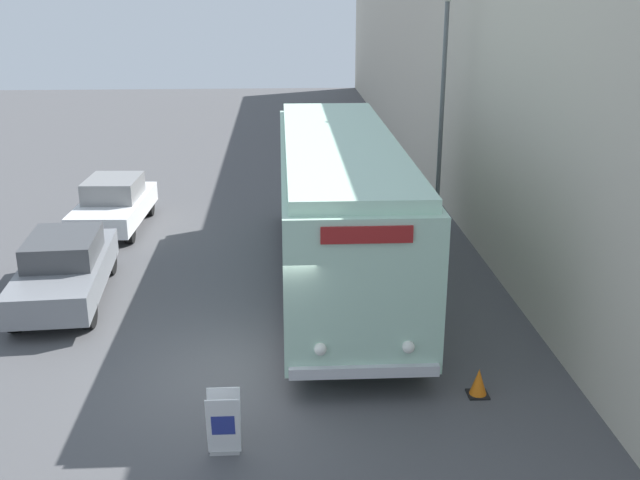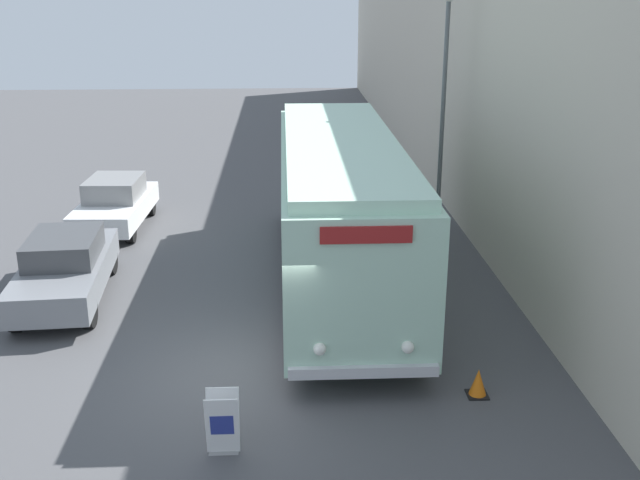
{
  "view_description": "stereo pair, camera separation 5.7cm",
  "coord_description": "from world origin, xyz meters",
  "px_view_note": "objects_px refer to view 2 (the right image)",
  "views": [
    {
      "loc": [
        0.71,
        -12.2,
        6.76
      ],
      "look_at": [
        1.45,
        1.71,
        2.0
      ],
      "focal_mm": 42.0,
      "sensor_mm": 36.0,
      "label": 1
    },
    {
      "loc": [
        0.76,
        -12.2,
        6.76
      ],
      "look_at": [
        1.45,
        1.71,
        2.0
      ],
      "focal_mm": 42.0,
      "sensor_mm": 36.0,
      "label": 2
    }
  ],
  "objects_px": {
    "streetlamp": "(445,80)",
    "parked_car_near": "(65,268)",
    "vintage_bus": "(340,204)",
    "traffic_cone": "(478,383)",
    "sign_board": "(223,424)",
    "parked_car_mid": "(115,203)"
  },
  "relations": [
    {
      "from": "vintage_bus",
      "to": "traffic_cone",
      "type": "xyz_separation_m",
      "value": [
        2.01,
        -5.34,
        -1.7
      ]
    },
    {
      "from": "sign_board",
      "to": "parked_car_mid",
      "type": "distance_m",
      "value": 11.99
    },
    {
      "from": "vintage_bus",
      "to": "traffic_cone",
      "type": "relative_size",
      "value": 21.7
    },
    {
      "from": "parked_car_mid",
      "to": "parked_car_near",
      "type": "bearing_deg",
      "value": -87.57
    },
    {
      "from": "sign_board",
      "to": "parked_car_near",
      "type": "relative_size",
      "value": 0.22
    },
    {
      "from": "vintage_bus",
      "to": "parked_car_mid",
      "type": "xyz_separation_m",
      "value": [
        -6.2,
        4.54,
        -1.21
      ]
    },
    {
      "from": "sign_board",
      "to": "streetlamp",
      "type": "bearing_deg",
      "value": 62.94
    },
    {
      "from": "streetlamp",
      "to": "traffic_cone",
      "type": "distance_m",
      "value": 9.99
    },
    {
      "from": "parked_car_mid",
      "to": "vintage_bus",
      "type": "bearing_deg",
      "value": -33.66
    },
    {
      "from": "vintage_bus",
      "to": "parked_car_near",
      "type": "bearing_deg",
      "value": -173.34
    },
    {
      "from": "sign_board",
      "to": "traffic_cone",
      "type": "height_order",
      "value": "sign_board"
    },
    {
      "from": "vintage_bus",
      "to": "parked_car_mid",
      "type": "distance_m",
      "value": 7.78
    },
    {
      "from": "sign_board",
      "to": "parked_car_mid",
      "type": "bearing_deg",
      "value": 109.14
    },
    {
      "from": "parked_car_mid",
      "to": "streetlamp",
      "type": "bearing_deg",
      "value": -2.54
    },
    {
      "from": "parked_car_near",
      "to": "streetlamp",
      "type": "bearing_deg",
      "value": 21.54
    },
    {
      "from": "streetlamp",
      "to": "parked_car_near",
      "type": "xyz_separation_m",
      "value": [
        -9.31,
        -4.44,
        -3.56
      ]
    },
    {
      "from": "vintage_bus",
      "to": "parked_car_mid",
      "type": "height_order",
      "value": "vintage_bus"
    },
    {
      "from": "vintage_bus",
      "to": "parked_car_near",
      "type": "relative_size",
      "value": 2.39
    },
    {
      "from": "sign_board",
      "to": "streetlamp",
      "type": "xyz_separation_m",
      "value": [
        5.36,
        10.5,
        3.82
      ]
    },
    {
      "from": "vintage_bus",
      "to": "traffic_cone",
      "type": "bearing_deg",
      "value": -69.4
    },
    {
      "from": "vintage_bus",
      "to": "parked_car_near",
      "type": "xyz_separation_m",
      "value": [
        -6.22,
        -0.73,
        -1.19
      ]
    },
    {
      "from": "sign_board",
      "to": "streetlamp",
      "type": "distance_m",
      "value": 12.39
    }
  ]
}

